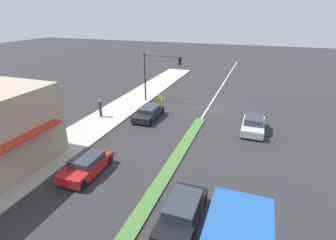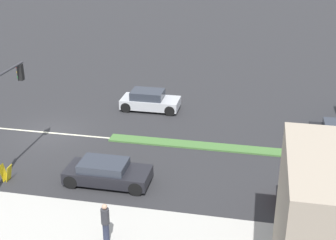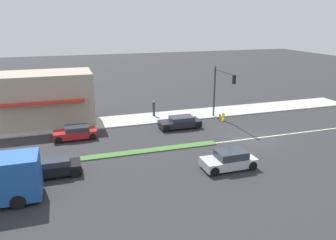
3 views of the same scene
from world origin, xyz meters
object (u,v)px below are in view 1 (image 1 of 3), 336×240
(warning_aframe_sign, at_px, (160,99))
(suv_black, at_px, (182,212))
(pedestrian, at_px, (100,108))
(sedan_silver, at_px, (253,125))
(sedan_dark, at_px, (149,113))
(hatchback_red, at_px, (86,165))
(traffic_signal_main, at_px, (156,69))

(warning_aframe_sign, bearing_deg, suv_black, 114.62)
(suv_black, bearing_deg, pedestrian, -42.60)
(warning_aframe_sign, xyz_separation_m, sedan_silver, (-10.78, 4.84, 0.23))
(warning_aframe_sign, bearing_deg, sedan_silver, 155.83)
(pedestrian, distance_m, sedan_dark, 4.86)
(hatchback_red, bearing_deg, warning_aframe_sign, -87.09)
(sedan_dark, xyz_separation_m, sedan_silver, (-10.00, -0.24, 0.07))
(pedestrian, bearing_deg, suv_black, 137.40)
(hatchback_red, bearing_deg, pedestrian, -62.38)
(sedan_dark, bearing_deg, warning_aframe_sign, -81.27)
(sedan_dark, bearing_deg, sedan_silver, -178.65)
(traffic_signal_main, height_order, sedan_dark, traffic_signal_main)
(hatchback_red, bearing_deg, sedan_dark, -90.00)
(hatchback_red, height_order, suv_black, suv_black)
(traffic_signal_main, distance_m, sedan_dark, 6.06)
(warning_aframe_sign, bearing_deg, sedan_dark, 98.73)
(traffic_signal_main, xyz_separation_m, sedan_dark, (-1.12, 4.95, -3.31))
(warning_aframe_sign, relative_size, sedan_dark, 0.20)
(warning_aframe_sign, relative_size, hatchback_red, 0.22)
(traffic_signal_main, bearing_deg, warning_aframe_sign, -160.10)
(sedan_dark, bearing_deg, traffic_signal_main, -77.19)
(traffic_signal_main, height_order, sedan_silver, traffic_signal_main)
(hatchback_red, relative_size, sedan_silver, 0.96)
(warning_aframe_sign, xyz_separation_m, hatchback_red, (-0.78, 15.35, 0.17))
(suv_black, bearing_deg, hatchback_red, -15.96)
(sedan_silver, bearing_deg, suv_black, 77.45)
(pedestrian, xyz_separation_m, sedan_silver, (-14.60, -1.72, -0.40))
(hatchback_red, xyz_separation_m, sedan_silver, (-10.00, -10.52, 0.06))
(traffic_signal_main, distance_m, pedestrian, 7.85)
(warning_aframe_sign, distance_m, sedan_silver, 11.82)
(hatchback_red, bearing_deg, suv_black, 164.04)
(pedestrian, xyz_separation_m, suv_black, (-11.80, 10.85, -0.44))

